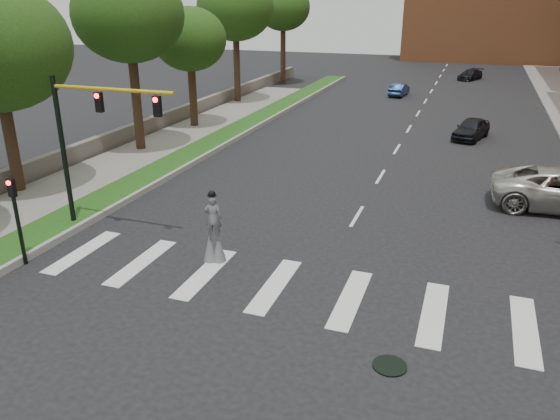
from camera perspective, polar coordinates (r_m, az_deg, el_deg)
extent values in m
plane|color=black|center=(17.18, 2.38, -10.14)|extent=(160.00, 160.00, 0.00)
cube|color=#1B4714|center=(38.51, -5.18, 8.02)|extent=(2.00, 60.00, 0.25)
cube|color=gray|center=(38.09, -3.73, 7.93)|extent=(0.20, 60.00, 0.28)
cube|color=slate|center=(31.73, -17.69, 4.10)|extent=(4.00, 60.00, 0.18)
cube|color=#5E5750|center=(42.65, -10.91, 9.62)|extent=(0.50, 56.00, 1.10)
cylinder|color=black|center=(15.04, 11.39, -15.66)|extent=(0.90, 0.90, 0.04)
cylinder|color=black|center=(23.58, -21.65, 5.44)|extent=(0.20, 0.20, 6.20)
cylinder|color=gold|center=(21.43, -17.23, 11.94)|extent=(5.20, 0.14, 0.14)
cube|color=black|center=(21.87, -18.38, 10.65)|extent=(0.28, 0.18, 0.75)
cylinder|color=#FF0C0C|center=(21.75, -18.62, 11.24)|extent=(0.18, 0.06, 0.18)
cube|color=black|center=(20.45, -12.70, 10.52)|extent=(0.28, 0.18, 0.75)
cylinder|color=#FF0C0C|center=(20.32, -12.91, 11.16)|extent=(0.18, 0.06, 0.18)
cylinder|color=black|center=(21.21, -25.63, -1.47)|extent=(0.14, 0.14, 3.00)
cube|color=black|center=(20.76, -26.24, 2.10)|extent=(0.25, 0.16, 0.65)
cylinder|color=#FF0C0C|center=(20.63, -26.53, 2.53)|extent=(0.16, 0.05, 0.16)
cylinder|color=#301E13|center=(19.89, -6.40, -4.21)|extent=(0.07, 0.07, 0.86)
cylinder|color=#301E13|center=(19.94, -7.31, -4.18)|extent=(0.07, 0.07, 0.86)
cone|color=#5A5B5F|center=(19.84, -6.41, -3.93)|extent=(0.52, 0.52, 1.07)
cone|color=#5A5B5F|center=(19.90, -7.32, -3.91)|extent=(0.52, 0.52, 1.07)
imported|color=#5A5B5F|center=(19.40, -7.02, -0.82)|extent=(0.70, 0.56, 1.68)
sphere|color=black|center=(19.08, -7.14, 1.67)|extent=(0.26, 0.26, 0.26)
cylinder|color=black|center=(19.10, -7.13, 1.53)|extent=(0.34, 0.34, 0.02)
cube|color=yellow|center=(19.36, -7.01, 0.60)|extent=(0.22, 0.05, 0.10)
imported|color=black|center=(39.31, 19.35, 8.03)|extent=(2.71, 4.35, 1.38)
imported|color=#15284A|center=(55.20, 12.34, 12.19)|extent=(1.63, 3.77, 1.21)
imported|color=black|center=(68.45, 19.26, 13.21)|extent=(3.09, 4.38, 1.18)
cylinder|color=#301E13|center=(29.01, -26.30, 6.49)|extent=(0.56, 0.56, 5.21)
cylinder|color=#301E13|center=(34.64, -14.78, 11.14)|extent=(0.56, 0.56, 6.44)
ellipsoid|color=#1A3710|center=(34.17, -15.57, 19.09)|extent=(6.37, 6.37, 5.42)
cylinder|color=#301E13|center=(40.61, -9.10, 11.92)|extent=(0.56, 0.56, 4.94)
ellipsoid|color=#1A3710|center=(40.18, -9.43, 17.20)|extent=(5.14, 5.14, 4.37)
cylinder|color=#301E13|center=(50.13, -4.53, 14.76)|extent=(0.56, 0.56, 6.49)
ellipsoid|color=#1A3710|center=(49.81, -4.71, 20.36)|extent=(6.60, 6.60, 5.61)
cylinder|color=#301E13|center=(61.52, 0.32, 16.07)|extent=(0.56, 0.56, 6.53)
ellipsoid|color=#1A3710|center=(61.27, 0.33, 20.43)|extent=(5.68, 5.68, 4.83)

